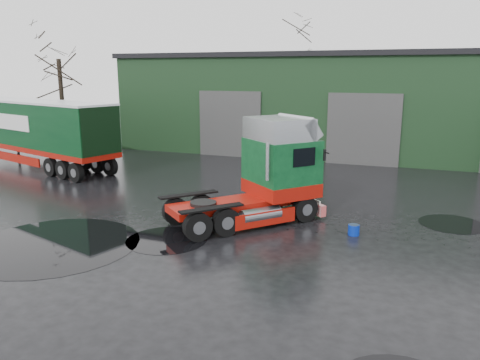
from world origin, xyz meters
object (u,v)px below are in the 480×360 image
at_px(warehouse, 374,102).
at_px(hero_tractor, 241,172).
at_px(trailer_left, 36,133).
at_px(wash_bucket, 354,230).
at_px(tree_back_a, 295,76).
at_px(tree_left, 61,86).

bearing_deg(warehouse, hero_tractor, -98.54).
bearing_deg(hero_tractor, trailer_left, -159.96).
height_order(wash_bucket, tree_back_a, tree_back_a).
relative_size(warehouse, tree_left, 3.81).
height_order(warehouse, wash_bucket, warehouse).
distance_m(warehouse, hero_tractor, 18.45).
height_order(warehouse, trailer_left, warehouse).
relative_size(warehouse, tree_back_a, 3.41).
bearing_deg(trailer_left, wash_bucket, -89.72).
xyz_separation_m(hero_tractor, tree_back_a, (-5.27, 28.19, 2.93)).
bearing_deg(trailer_left, tree_left, 41.76).
relative_size(tree_left, tree_back_a, 0.89).
bearing_deg(tree_back_a, warehouse, -51.34).
bearing_deg(hero_tractor, wash_bucket, 42.75).
height_order(warehouse, hero_tractor, warehouse).
xyz_separation_m(hero_tractor, tree_left, (-16.27, 10.19, 2.43)).
relative_size(warehouse, wash_bucket, 89.53).
relative_size(trailer_left, tree_left, 1.39).
bearing_deg(tree_left, warehouse, 22.83).
bearing_deg(tree_left, trailer_left, -64.98).
height_order(trailer_left, tree_back_a, tree_back_a).
xyz_separation_m(warehouse, wash_bucket, (1.12, -18.08, -2.99)).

